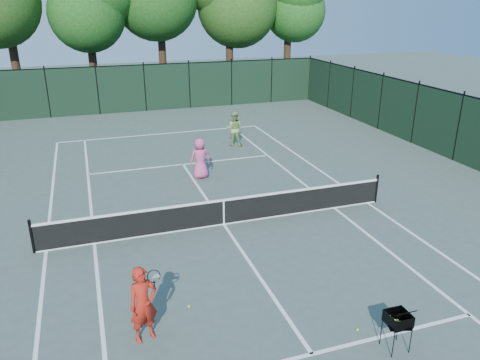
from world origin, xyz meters
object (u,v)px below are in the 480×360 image
object	(u,v)px
coach	(143,304)
player_green	(234,129)
ball_hopper	(398,319)
loose_ball_midcourt	(189,306)
loose_ball_near_cart	(357,330)
player_pink	(200,158)

from	to	relation	value
coach	player_green	size ratio (longest dim) A/B	0.99
ball_hopper	player_green	bearing A→B (deg)	100.29
player_green	loose_ball_midcourt	size ratio (longest dim) A/B	26.06
ball_hopper	loose_ball_near_cart	size ratio (longest dim) A/B	13.06
player_green	ball_hopper	size ratio (longest dim) A/B	2.00
player_pink	ball_hopper	size ratio (longest dim) A/B	1.91
loose_ball_midcourt	player_green	bearing A→B (deg)	67.46
coach	loose_ball_near_cart	distance (m)	4.77
loose_ball_near_cart	loose_ball_midcourt	xyz separation A→B (m)	(-3.38, 2.04, 0.00)
loose_ball_near_cart	player_green	bearing A→B (deg)	82.92
loose_ball_midcourt	ball_hopper	bearing A→B (deg)	-35.95
coach	loose_ball_near_cart	size ratio (longest dim) A/B	25.79
coach	ball_hopper	bearing A→B (deg)	-40.49
player_pink	loose_ball_near_cart	size ratio (longest dim) A/B	25.00
coach	loose_ball_near_cart	xyz separation A→B (m)	(4.51, -1.28, -0.84)
coach	player_green	bearing A→B (deg)	46.17
player_green	loose_ball_near_cart	world-z (taller)	player_green
coach	loose_ball_midcourt	xyz separation A→B (m)	(1.13, 0.76, -0.84)
coach	loose_ball_midcourt	world-z (taller)	coach
player_pink	loose_ball_midcourt	size ratio (longest dim) A/B	25.00
player_green	player_pink	bearing A→B (deg)	79.20
coach	player_green	xyz separation A→B (m)	(6.31, 13.25, 0.01)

